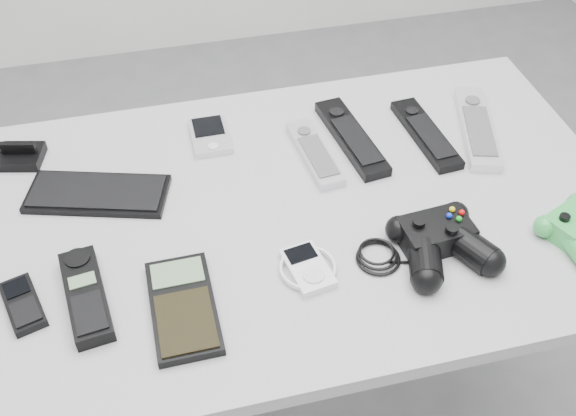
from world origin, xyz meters
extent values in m
plane|color=slate|center=(0.00, 0.00, 0.00)|extent=(3.50, 3.50, 0.00)
cube|color=#98989A|center=(-0.04, -0.06, 0.72)|extent=(1.10, 0.70, 0.03)
cylinder|color=black|center=(-0.54, 0.24, 0.35)|extent=(0.04, 0.04, 0.70)
cylinder|color=black|center=(0.46, 0.24, 0.35)|extent=(0.04, 0.04, 0.70)
cube|color=black|center=(-0.40, 0.05, 0.74)|extent=(0.26, 0.17, 0.01)
cube|color=black|center=(-0.53, 0.18, 0.75)|extent=(0.09, 0.08, 0.04)
cube|color=silver|center=(-0.18, 0.16, 0.74)|extent=(0.07, 0.11, 0.02)
cube|color=silver|center=(0.00, 0.06, 0.74)|extent=(0.07, 0.19, 0.02)
cube|color=black|center=(0.08, 0.09, 0.75)|extent=(0.08, 0.24, 0.02)
cube|color=black|center=(0.22, 0.07, 0.74)|extent=(0.07, 0.22, 0.02)
cube|color=silver|center=(0.32, 0.06, 0.75)|extent=(0.12, 0.25, 0.02)
cube|color=black|center=(-0.52, -0.17, 0.74)|extent=(0.08, 0.11, 0.02)
cube|color=black|center=(-0.42, -0.18, 0.75)|extent=(0.08, 0.18, 0.03)
cube|color=black|center=(-0.28, -0.23, 0.74)|extent=(0.10, 0.19, 0.02)
cube|color=silver|center=(-0.08, -0.20, 0.74)|extent=(0.11, 0.11, 0.02)
camera|label=1|loc=(-0.28, -0.86, 1.55)|focal=42.00mm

